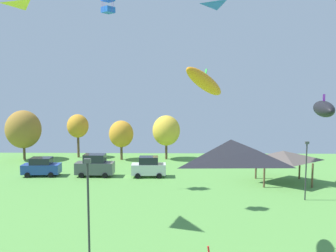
{
  "coord_description": "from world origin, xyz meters",
  "views": [
    {
      "loc": [
        -0.47,
        2.49,
        10.13
      ],
      "look_at": [
        -0.72,
        15.45,
        8.86
      ],
      "focal_mm": 38.0,
      "sensor_mm": 36.0,
      "label": 1
    }
  ],
  "objects_px": {
    "treeline_tree_1": "(78,126)",
    "parked_car_second_from_left": "(95,166)",
    "kite_flying_3": "(205,82)",
    "parked_car_leftmost": "(41,167)",
    "light_post_1": "(306,167)",
    "treeline_tree_2": "(121,134)",
    "light_post_0": "(88,212)",
    "treeline_tree_0": "(23,129)",
    "kite_flying_0": "(108,4)",
    "kite_flying_6": "(323,109)",
    "park_pavilion": "(283,155)",
    "parked_car_third_from_left": "(149,167)",
    "treeline_tree_3": "(166,131)",
    "kite_flying_7": "(199,15)",
    "kite_flying_2": "(178,213)"
  },
  "relations": [
    {
      "from": "treeline_tree_1",
      "to": "parked_car_second_from_left",
      "type": "bearing_deg",
      "value": -66.54
    },
    {
      "from": "kite_flying_3",
      "to": "parked_car_leftmost",
      "type": "height_order",
      "value": "kite_flying_3"
    },
    {
      "from": "kite_flying_3",
      "to": "light_post_1",
      "type": "xyz_separation_m",
      "value": [
        10.35,
        10.53,
        -7.55
      ]
    },
    {
      "from": "treeline_tree_2",
      "to": "light_post_0",
      "type": "bearing_deg",
      "value": -84.4
    },
    {
      "from": "parked_car_second_from_left",
      "to": "light_post_0",
      "type": "distance_m",
      "value": 23.79
    },
    {
      "from": "kite_flying_3",
      "to": "treeline_tree_0",
      "type": "relative_size",
      "value": 0.54
    },
    {
      "from": "light_post_1",
      "to": "treeline_tree_1",
      "type": "bearing_deg",
      "value": 142.0
    },
    {
      "from": "kite_flying_0",
      "to": "treeline_tree_0",
      "type": "bearing_deg",
      "value": 127.81
    },
    {
      "from": "kite_flying_6",
      "to": "parked_car_leftmost",
      "type": "relative_size",
      "value": 0.7
    },
    {
      "from": "parked_car_second_from_left",
      "to": "park_pavilion",
      "type": "bearing_deg",
      "value": -6.23
    },
    {
      "from": "parked_car_leftmost",
      "to": "parked_car_third_from_left",
      "type": "xyz_separation_m",
      "value": [
        12.9,
        -0.22,
        0.08
      ]
    },
    {
      "from": "kite_flying_6",
      "to": "treeline_tree_3",
      "type": "relative_size",
      "value": 0.47
    },
    {
      "from": "kite_flying_0",
      "to": "kite_flying_7",
      "type": "distance_m",
      "value": 10.9
    },
    {
      "from": "kite_flying_3",
      "to": "light_post_0",
      "type": "xyz_separation_m",
      "value": [
        -6.45,
        -3.71,
        -7.0
      ]
    },
    {
      "from": "park_pavilion",
      "to": "treeline_tree_0",
      "type": "distance_m",
      "value": 36.62
    },
    {
      "from": "kite_flying_7",
      "to": "parked_car_third_from_left",
      "type": "relative_size",
      "value": 0.89
    },
    {
      "from": "light_post_1",
      "to": "treeline_tree_2",
      "type": "distance_m",
      "value": 27.89
    },
    {
      "from": "parked_car_third_from_left",
      "to": "light_post_0",
      "type": "xyz_separation_m",
      "value": [
        -1.53,
        -22.98,
        2.51
      ]
    },
    {
      "from": "parked_car_second_from_left",
      "to": "treeline_tree_1",
      "type": "height_order",
      "value": "treeline_tree_1"
    },
    {
      "from": "treeline_tree_2",
      "to": "kite_flying_0",
      "type": "bearing_deg",
      "value": -83.81
    },
    {
      "from": "park_pavilion",
      "to": "light_post_1",
      "type": "height_order",
      "value": "light_post_1"
    },
    {
      "from": "light_post_0",
      "to": "light_post_1",
      "type": "relative_size",
      "value": 1.19
    },
    {
      "from": "treeline_tree_0",
      "to": "treeline_tree_3",
      "type": "distance_m",
      "value": 21.09
    },
    {
      "from": "park_pavilion",
      "to": "treeline_tree_3",
      "type": "bearing_deg",
      "value": 134.22
    },
    {
      "from": "parked_car_third_from_left",
      "to": "treeline_tree_1",
      "type": "distance_m",
      "value": 17.42
    },
    {
      "from": "kite_flying_7",
      "to": "park_pavilion",
      "type": "height_order",
      "value": "kite_flying_7"
    },
    {
      "from": "parked_car_second_from_left",
      "to": "treeline_tree_2",
      "type": "relative_size",
      "value": 0.78
    },
    {
      "from": "kite_flying_3",
      "to": "parked_car_leftmost",
      "type": "xyz_separation_m",
      "value": [
        -17.81,
        19.49,
        -9.59
      ]
    },
    {
      "from": "kite_flying_7",
      "to": "treeline_tree_3",
      "type": "distance_m",
      "value": 20.65
    },
    {
      "from": "parked_car_third_from_left",
      "to": "light_post_0",
      "type": "distance_m",
      "value": 23.17
    },
    {
      "from": "park_pavilion",
      "to": "treeline_tree_2",
      "type": "relative_size",
      "value": 1.12
    },
    {
      "from": "kite_flying_0",
      "to": "park_pavilion",
      "type": "distance_m",
      "value": 24.24
    },
    {
      "from": "kite_flying_3",
      "to": "light_post_0",
      "type": "distance_m",
      "value": 10.22
    },
    {
      "from": "parked_car_leftmost",
      "to": "treeline_tree_3",
      "type": "distance_m",
      "value": 18.6
    },
    {
      "from": "parked_car_third_from_left",
      "to": "parked_car_leftmost",
      "type": "bearing_deg",
      "value": 176.54
    },
    {
      "from": "parked_car_third_from_left",
      "to": "treeline_tree_1",
      "type": "relative_size",
      "value": 0.62
    },
    {
      "from": "treeline_tree_2",
      "to": "kite_flying_7",
      "type": "bearing_deg",
      "value": -54.58
    },
    {
      "from": "kite_flying_3",
      "to": "parked_car_second_from_left",
      "type": "distance_m",
      "value": 24.41
    },
    {
      "from": "kite_flying_0",
      "to": "light_post_1",
      "type": "distance_m",
      "value": 22.8
    },
    {
      "from": "kite_flying_3",
      "to": "kite_flying_6",
      "type": "relative_size",
      "value": 1.27
    },
    {
      "from": "kite_flying_7",
      "to": "kite_flying_2",
      "type": "bearing_deg",
      "value": -94.75
    },
    {
      "from": "kite_flying_6",
      "to": "light_post_1",
      "type": "bearing_deg",
      "value": 71.33
    },
    {
      "from": "kite_flying_0",
      "to": "light_post_1",
      "type": "xyz_separation_m",
      "value": [
        17.71,
        2.65,
        -14.12
      ]
    },
    {
      "from": "kite_flying_6",
      "to": "park_pavilion",
      "type": "distance_m",
      "value": 25.31
    },
    {
      "from": "parked_car_second_from_left",
      "to": "parked_car_third_from_left",
      "type": "relative_size",
      "value": 1.11
    },
    {
      "from": "kite_flying_7",
      "to": "light_post_1",
      "type": "bearing_deg",
      "value": -26.03
    },
    {
      "from": "parked_car_leftmost",
      "to": "light_post_1",
      "type": "bearing_deg",
      "value": -20.44
    },
    {
      "from": "kite_flying_3",
      "to": "parked_car_second_from_left",
      "type": "height_order",
      "value": "kite_flying_3"
    },
    {
      "from": "kite_flying_3",
      "to": "treeline_tree_3",
      "type": "distance_m",
      "value": 31.22
    },
    {
      "from": "parked_car_second_from_left",
      "to": "park_pavilion",
      "type": "height_order",
      "value": "park_pavilion"
    }
  ]
}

